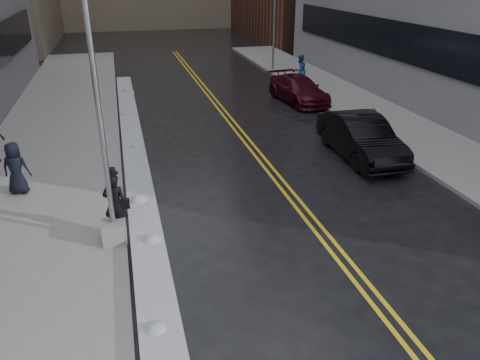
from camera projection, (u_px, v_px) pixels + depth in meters
ground at (250, 269)px, 11.99m from camera, size 160.00×160.00×0.00m
sidewalk_west at (52, 151)px, 19.46m from camera, size 5.50×50.00×0.15m
sidewalk_east at (390, 123)px, 23.06m from camera, size 4.00×50.00×0.15m
lane_line_left at (240, 137)px, 21.34m from camera, size 0.12×50.00×0.01m
lane_line_right at (247, 136)px, 21.41m from camera, size 0.12×50.00×0.01m
snow_ridge at (135, 159)px, 18.41m from camera, size 0.90×30.00×0.34m
lamppost at (105, 161)px, 11.95m from camera, size 0.65×0.65×7.62m
fire_hydrant at (373, 115)px, 22.63m from camera, size 0.26×0.26×0.73m
traffic_signal at (274, 24)px, 33.69m from camera, size 0.16×0.20×6.00m
pedestrian_fedora at (115, 205)px, 12.89m from camera, size 0.79×0.65×1.86m
pedestrian_c at (16, 168)px, 15.35m from camera, size 0.97×0.75×1.78m
pedestrian_east at (300, 70)px, 29.75m from camera, size 1.17×1.08×1.92m
car_black at (361, 137)px, 18.76m from camera, size 1.92×5.19×1.70m
car_maroon at (299, 89)px, 26.71m from camera, size 2.58×5.18×1.44m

